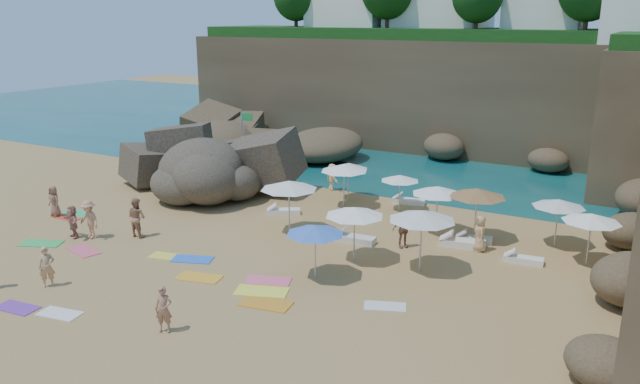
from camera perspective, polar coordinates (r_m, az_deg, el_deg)
The scene contains 47 objects.
ground at distance 27.48m, azimuth -6.74°, elevation -4.95°, with size 120.00×120.00×0.00m, color tan.
seawater at distance 53.81m, azimuth 12.35°, elevation 5.11°, with size 120.00×120.00×0.00m, color #0C4751.
cliff_back at distance 47.91m, azimuth 13.13°, elevation 8.62°, with size 44.00×8.00×8.00m, color brown.
rock_promontory at distance 46.15m, azimuth -6.21°, elevation 3.63°, with size 12.00×7.00×2.00m, color brown, non-canonical shape.
marina_masts at distance 60.19m, azimuth -2.83°, elevation 9.45°, with size 3.10×0.10×6.00m.
rock_outcrop at distance 36.60m, azimuth -10.49°, elevation 0.20°, with size 8.88×6.66×3.55m, color brown, non-canonical shape.
flag_pole at distance 38.32m, azimuth -6.98°, elevation 5.13°, with size 0.81×0.11×4.16m.
parasol_0 at distance 32.24m, azimuth 2.22°, elevation 2.25°, with size 2.45×2.45×2.32m.
parasol_1 at distance 33.76m, azimuth 2.63°, elevation 2.39°, with size 2.14×2.14×2.02m.
parasol_2 at distance 32.01m, azimuth 7.32°, elevation 1.28°, with size 1.99×1.99×1.88m.
parasol_3 at distance 28.62m, azimuth 21.00°, elevation -0.96°, with size 2.25×2.25×2.12m.
parasol_4 at distance 26.95m, azimuth 23.59°, elevation -2.18°, with size 2.28×2.28×2.16m.
parasol_5 at distance 28.35m, azimuth -2.86°, elevation 0.64°, with size 2.63×2.63×2.48m.
parasol_6 at distance 28.28m, azimuth 14.18°, elevation -0.06°, with size 2.52×2.52×2.39m.
parasol_8 at distance 28.78m, azimuth 10.72°, elevation 0.16°, with size 2.38×2.38×2.25m.
parasol_9 at distance 25.14m, azimuth 3.18°, elevation -1.80°, with size 2.42×2.42×2.29m.
parasol_10 at distance 23.45m, azimuth -0.44°, elevation -3.47°, with size 2.25×2.25×2.13m.
parasol_11 at distance 24.35m, azimuth 9.32°, elevation -2.12°, with size 2.63×2.63×2.49m.
lounger_0 at distance 31.64m, azimuth -3.35°, elevation -1.79°, with size 1.67×0.56×0.26m, color white.
lounger_1 at distance 26.84m, azimuth 18.10°, elevation -5.90°, with size 1.57×0.52×0.24m, color white.
lounger_2 at distance 33.64m, azimuth 8.11°, elevation -0.84°, with size 1.74×0.58×0.27m, color white.
lounger_3 at distance 27.91m, azimuth 12.87°, elevation -4.59°, with size 1.96×0.65×0.31m, color white.
lounger_4 at distance 28.63m, azimuth 13.90°, elevation -4.20°, with size 1.58×0.53×0.25m, color silver.
lounger_5 at distance 27.78m, azimuth 3.17°, elevation -4.31°, with size 1.87×0.62×0.29m, color silver.
towel_1 at distance 28.63m, azimuth -20.81°, elevation -5.02°, with size 1.68×0.84×0.03m, color #E2586D.
towel_2 at distance 24.60m, azimuth -10.98°, elevation -7.67°, with size 1.71×0.86×0.03m, color gold.
towel_3 at distance 30.21m, azimuth -24.13°, elevation -4.31°, with size 1.80×0.90×0.03m, color green.
towel_4 at distance 26.93m, azimuth -13.79°, elevation -5.74°, with size 1.48×0.74×0.03m, color yellow.
towel_5 at distance 23.17m, azimuth -22.70°, elevation -10.22°, with size 1.47×0.73×0.03m, color white.
towel_6 at distance 24.20m, azimuth -25.97°, elevation -9.49°, with size 1.53×0.77×0.03m, color purple.
towel_7 at distance 33.55m, azimuth -22.04°, elevation -2.14°, with size 1.61×0.81×0.03m, color #D74326.
towel_8 at distance 26.40m, azimuth -11.59°, elevation -6.04°, with size 1.67×0.83×0.03m, color blue.
towel_9 at distance 23.95m, azimuth -4.75°, elevation -8.09°, with size 1.69×0.85×0.03m, color #F96086.
towel_10 at distance 22.17m, azimuth -5.00°, elevation -10.15°, with size 1.80×0.90×0.03m, color orange.
towel_11 at distance 34.02m, azimuth -21.35°, elevation -1.82°, with size 1.73×0.86×0.03m, color #34B665.
towel_12 at distance 23.12m, azimuth -5.36°, elevation -9.02°, with size 1.92×0.96×0.03m, color #F7F541.
towel_13 at distance 22.04m, azimuth 5.97°, elevation -10.35°, with size 1.45×0.73×0.03m, color silver.
person_stand_0 at distance 25.23m, azimuth -23.71°, elevation -6.28°, with size 0.57×0.38×1.57m, color tan.
person_stand_1 at distance 29.40m, azimuth -16.42°, elevation -2.23°, with size 0.89×0.69×1.82m, color #AC7856.
person_stand_2 at distance 35.68m, azimuth 1.12°, elevation 1.36°, with size 1.00×0.41×1.55m, color #FACD8E.
person_stand_3 at distance 27.14m, azimuth 7.60°, elevation -3.40°, with size 0.97×0.40×1.65m, color #9E674F.
person_stand_4 at distance 27.37m, azimuth 14.42°, elevation -3.70°, with size 0.77×0.42×1.57m, color tan.
person_stand_5 at distance 41.19m, azimuth -6.00°, elevation 3.22°, with size 1.40×0.40×1.51m, color #B37959.
person_lie_0 at distance 30.01m, azimuth -20.25°, elevation -3.58°, with size 1.12×1.74×0.46m, color tan.
person_lie_2 at distance 33.91m, azimuth -23.02°, elevation -1.73°, with size 0.75×1.53×0.41m, color #8A5C45.
person_lie_3 at distance 30.39m, azimuth -21.57°, elevation -3.54°, with size 1.36×1.47×0.39m, color #B4705E.
person_lie_4 at distance 20.85m, azimuth -13.99°, elevation -11.86°, with size 0.55×1.52×0.36m, color #A77053.
Camera 1 is at (15.27, -20.68, 9.73)m, focal length 35.00 mm.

